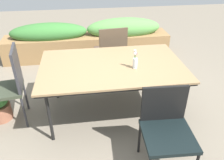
# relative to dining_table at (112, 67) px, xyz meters

# --- Properties ---
(ground_plane) EXTENTS (12.00, 12.00, 0.00)m
(ground_plane) POSITION_rel_dining_table_xyz_m (-0.08, -0.09, -0.69)
(ground_plane) COLOR #756B5B
(dining_table) EXTENTS (1.78, 1.11, 0.73)m
(dining_table) POSITION_rel_dining_table_xyz_m (0.00, 0.00, 0.00)
(dining_table) COLOR #8C704C
(dining_table) RESTS_ON ground
(chair_far_side) EXTENTS (0.52, 0.52, 0.93)m
(chair_far_side) POSITION_rel_dining_table_xyz_m (0.12, 0.92, -0.16)
(chair_far_side) COLOR #48352E
(chair_far_side) RESTS_ON ground
(chair_near_right) EXTENTS (0.51, 0.51, 0.86)m
(chair_near_right) POSITION_rel_dining_table_xyz_m (0.41, -0.92, -0.19)
(chair_near_right) COLOR black
(chair_near_right) RESTS_ON ground
(chair_end_left) EXTENTS (0.47, 0.47, 1.01)m
(chair_end_left) POSITION_rel_dining_table_xyz_m (-1.25, 0.01, -0.13)
(chair_end_left) COLOR #343B2B
(chair_end_left) RESTS_ON ground
(flower_vase) EXTENTS (0.06, 0.06, 0.24)m
(flower_vase) POSITION_rel_dining_table_xyz_m (0.26, -0.13, 0.14)
(flower_vase) COLOR silver
(flower_vase) RESTS_ON dining_table
(planter_box) EXTENTS (3.27, 0.52, 0.78)m
(planter_box) POSITION_rel_dining_table_xyz_m (-0.22, 1.86, -0.33)
(planter_box) COLOR olive
(planter_box) RESTS_ON ground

